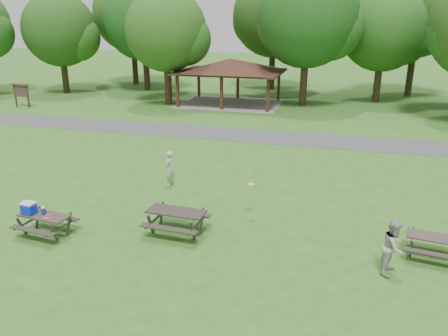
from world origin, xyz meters
TOP-DOWN VIEW (x-y plane):
  - ground at (0.00, 0.00)m, footprint 160.00×160.00m
  - asphalt_path at (0.00, 14.00)m, footprint 120.00×3.20m
  - pavilion at (-4.00, 24.00)m, footprint 8.60×7.01m
  - notice_board at (-20.00, 18.00)m, footprint 1.60×0.30m
  - tree_row_b at (-20.92, 25.53)m, footprint 7.14×6.80m
  - tree_row_c at (-13.90, 29.03)m, footprint 8.19×7.80m
  - tree_row_d at (-8.92, 22.53)m, footprint 6.93×6.60m
  - tree_row_e at (2.10, 25.03)m, footprint 8.40×8.00m
  - tree_row_f at (8.09, 28.53)m, footprint 7.35×7.00m
  - tree_deep_a at (-16.90, 32.53)m, footprint 8.40×8.00m
  - tree_deep_b at (-1.90, 33.03)m, footprint 8.40×8.00m
  - tree_deep_c at (11.10, 32.03)m, footprint 8.82×8.40m
  - picnic_table_near at (-4.12, -0.64)m, footprint 1.86×1.55m
  - picnic_table_middle at (0.26, 0.65)m, footprint 2.04×1.68m
  - picnic_table_far at (8.41, 1.23)m, footprint 1.87×1.59m
  - frisbee_in_flight at (2.41, 2.56)m, footprint 0.31×0.31m
  - frisbee_thrower at (-1.69, 4.79)m, footprint 0.42×0.59m
  - frisbee_catcher at (7.07, 0.02)m, footprint 0.84×0.95m

SIDE VIEW (x-z plane):
  - ground at x=0.00m, z-range 0.00..0.00m
  - asphalt_path at x=0.00m, z-range 0.00..0.02m
  - picnic_table_far at x=8.41m, z-range 0.17..0.91m
  - picnic_table_middle at x=0.26m, z-range 0.20..1.06m
  - picnic_table_near at x=-4.12m, z-range 0.09..1.30m
  - frisbee_thrower at x=-1.69m, z-range 0.00..1.54m
  - frisbee_catcher at x=7.07m, z-range 0.00..1.63m
  - frisbee_in_flight at x=2.41m, z-range 1.28..1.30m
  - notice_board at x=-20.00m, z-range 0.37..2.25m
  - pavilion at x=-4.00m, z-range 1.18..4.94m
  - tree_row_b at x=-20.92m, z-range 1.03..10.30m
  - tree_row_d at x=-8.92m, z-range 1.13..10.41m
  - tree_row_f at x=8.09m, z-range 1.06..10.62m
  - tree_row_c at x=-13.90m, z-range 1.20..11.87m
  - tree_row_e at x=2.10m, z-range 1.27..12.29m
  - tree_deep_b at x=-1.90m, z-range 1.32..12.45m
  - tree_deep_a at x=-16.90m, z-range 1.44..12.82m
  - tree_deep_c at x=11.10m, z-range 1.49..13.39m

